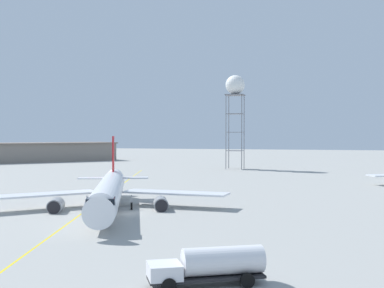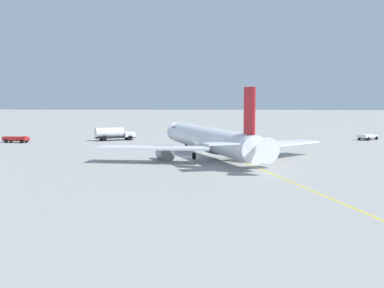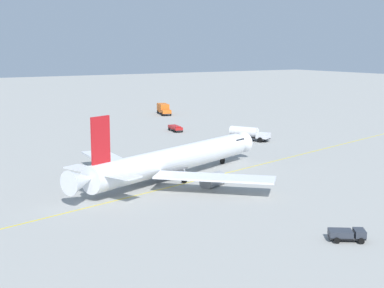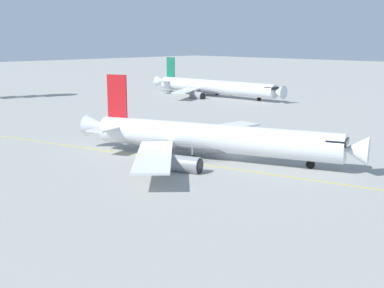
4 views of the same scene
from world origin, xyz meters
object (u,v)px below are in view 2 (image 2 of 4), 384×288
Objects in this scene: pushback_tug_truck at (368,136)px; fuel_tanker_truck at (114,133)px; airliner_main at (212,141)px; ops_pickup_truck at (16,139)px.

pushback_tug_truck is 0.57× the size of fuel_tanker_truck.
fuel_tanker_truck is at bearing 14.35° from airliner_main.
airliner_main is 49.98m from pushback_tug_truck.
airliner_main is 38.83m from fuel_tanker_truck.
ops_pickup_truck is at bearing 147.87° from pushback_tug_truck.
airliner_main is at bearing -20.47° from ops_pickup_truck.
pushback_tug_truck is (36.10, -34.52, -1.89)m from airliner_main.
airliner_main is 4.40× the size of fuel_tanker_truck.
airliner_main is 7.71× the size of pushback_tug_truck.
airliner_main reaches higher than pushback_tug_truck.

